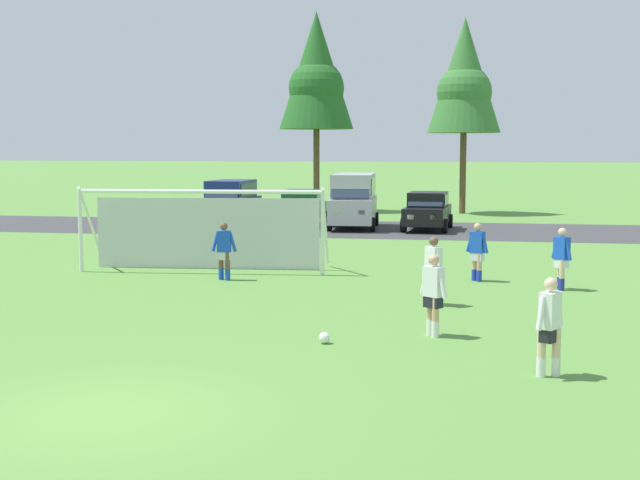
{
  "coord_description": "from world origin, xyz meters",
  "views": [
    {
      "loc": [
        5.04,
        -10.96,
        3.74
      ],
      "look_at": [
        1.74,
        7.54,
        1.69
      ],
      "focal_mm": 47.75,
      "sensor_mm": 36.0,
      "label": 1
    }
  ],
  "objects_px": {
    "soccer_ball": "(324,338)",
    "parked_car_slot_center": "(428,211)",
    "parked_car_slot_left": "(302,208)",
    "player_midfield_center": "(561,259)",
    "player_winger_left": "(477,252)",
    "player_defender_far": "(433,295)",
    "player_striker_near": "(550,327)",
    "player_trailing_back": "(224,251)",
    "parked_car_slot_center_left": "(353,199)",
    "parked_car_slot_far_left": "(230,202)",
    "player_winger_right": "(433,271)",
    "soccer_goal": "(206,228)"
  },
  "relations": [
    {
      "from": "parked_car_slot_center_left",
      "to": "parked_car_slot_center",
      "type": "height_order",
      "value": "parked_car_slot_center_left"
    },
    {
      "from": "player_striker_near",
      "to": "parked_car_slot_left",
      "type": "distance_m",
      "value": 27.38
    },
    {
      "from": "parked_car_slot_center_left",
      "to": "soccer_goal",
      "type": "bearing_deg",
      "value": -100.32
    },
    {
      "from": "soccer_ball",
      "to": "parked_car_slot_center_left",
      "type": "bearing_deg",
      "value": 96.52
    },
    {
      "from": "player_defender_far",
      "to": "parked_car_slot_left",
      "type": "height_order",
      "value": "parked_car_slot_left"
    },
    {
      "from": "player_trailing_back",
      "to": "parked_car_slot_center_left",
      "type": "bearing_deg",
      "value": 84.82
    },
    {
      "from": "soccer_ball",
      "to": "player_trailing_back",
      "type": "xyz_separation_m",
      "value": [
        -4.13,
        7.25,
        0.71
      ]
    },
    {
      "from": "player_midfield_center",
      "to": "player_trailing_back",
      "type": "xyz_separation_m",
      "value": [
        -9.22,
        0.03,
        0.0
      ]
    },
    {
      "from": "parked_car_slot_left",
      "to": "soccer_goal",
      "type": "bearing_deg",
      "value": -90.0
    },
    {
      "from": "player_winger_right",
      "to": "parked_car_slot_center_left",
      "type": "bearing_deg",
      "value": 103.43
    },
    {
      "from": "parked_car_slot_far_left",
      "to": "parked_car_slot_center_left",
      "type": "height_order",
      "value": "parked_car_slot_center_left"
    },
    {
      "from": "soccer_ball",
      "to": "parked_car_slot_left",
      "type": "bearing_deg",
      "value": 102.32
    },
    {
      "from": "player_midfield_center",
      "to": "player_winger_left",
      "type": "height_order",
      "value": "same"
    },
    {
      "from": "player_striker_near",
      "to": "parked_car_slot_left",
      "type": "xyz_separation_m",
      "value": [
        -9.28,
        25.76,
        0.05
      ]
    },
    {
      "from": "soccer_goal",
      "to": "player_striker_near",
      "type": "distance_m",
      "value": 14.24
    },
    {
      "from": "player_trailing_back",
      "to": "parked_car_slot_left",
      "type": "height_order",
      "value": "parked_car_slot_left"
    },
    {
      "from": "parked_car_slot_left",
      "to": "parked_car_slot_center",
      "type": "xyz_separation_m",
      "value": [
        6.04,
        -1.07,
        0.0
      ]
    },
    {
      "from": "player_winger_right",
      "to": "parked_car_slot_far_left",
      "type": "bearing_deg",
      "value": 118.51
    },
    {
      "from": "soccer_ball",
      "to": "player_striker_near",
      "type": "distance_m",
      "value": 4.4
    },
    {
      "from": "player_winger_left",
      "to": "parked_car_slot_center_left",
      "type": "height_order",
      "value": "parked_car_slot_center_left"
    },
    {
      "from": "soccer_ball",
      "to": "soccer_goal",
      "type": "height_order",
      "value": "soccer_goal"
    },
    {
      "from": "soccer_ball",
      "to": "parked_car_slot_far_left",
      "type": "xyz_separation_m",
      "value": [
        -8.76,
        23.94,
        1.0
      ]
    },
    {
      "from": "player_defender_far",
      "to": "soccer_ball",
      "type": "bearing_deg",
      "value": -153.35
    },
    {
      "from": "player_trailing_back",
      "to": "parked_car_slot_center_left",
      "type": "distance_m",
      "value": 16.2
    },
    {
      "from": "player_striker_near",
      "to": "parked_car_slot_far_left",
      "type": "relative_size",
      "value": 0.35
    },
    {
      "from": "player_trailing_back",
      "to": "parked_car_slot_far_left",
      "type": "xyz_separation_m",
      "value": [
        -4.63,
        16.7,
        0.29
      ]
    },
    {
      "from": "soccer_goal",
      "to": "player_winger_left",
      "type": "bearing_deg",
      "value": -5.77
    },
    {
      "from": "player_midfield_center",
      "to": "parked_car_slot_center_left",
      "type": "distance_m",
      "value": 17.93
    },
    {
      "from": "player_striker_near",
      "to": "player_defender_far",
      "type": "distance_m",
      "value": 3.34
    },
    {
      "from": "player_midfield_center",
      "to": "player_defender_far",
      "type": "height_order",
      "value": "same"
    },
    {
      "from": "soccer_ball",
      "to": "player_striker_near",
      "type": "relative_size",
      "value": 0.13
    },
    {
      "from": "soccer_goal",
      "to": "player_striker_near",
      "type": "height_order",
      "value": "soccer_goal"
    },
    {
      "from": "player_midfield_center",
      "to": "parked_car_slot_center_left",
      "type": "bearing_deg",
      "value": 115.65
    },
    {
      "from": "player_midfield_center",
      "to": "player_winger_right",
      "type": "distance_m",
      "value": 4.29
    },
    {
      "from": "soccer_ball",
      "to": "parked_car_slot_center",
      "type": "height_order",
      "value": "parked_car_slot_center"
    },
    {
      "from": "player_midfield_center",
      "to": "parked_car_slot_left",
      "type": "xyz_separation_m",
      "value": [
        -10.35,
        16.88,
        0.05
      ]
    },
    {
      "from": "parked_car_slot_left",
      "to": "player_striker_near",
      "type": "bearing_deg",
      "value": -70.19
    },
    {
      "from": "player_defender_far",
      "to": "player_winger_left",
      "type": "bearing_deg",
      "value": 82.98
    },
    {
      "from": "parked_car_slot_far_left",
      "to": "player_winger_right",
      "type": "bearing_deg",
      "value": -61.49
    },
    {
      "from": "soccer_goal",
      "to": "soccer_ball",
      "type": "bearing_deg",
      "value": -60.02
    },
    {
      "from": "player_winger_right",
      "to": "parked_car_slot_left",
      "type": "bearing_deg",
      "value": 109.88
    },
    {
      "from": "soccer_goal",
      "to": "player_winger_right",
      "type": "distance_m",
      "value": 8.57
    },
    {
      "from": "soccer_ball",
      "to": "parked_car_slot_center",
      "type": "distance_m",
      "value": 23.06
    },
    {
      "from": "player_midfield_center",
      "to": "parked_car_slot_center",
      "type": "xyz_separation_m",
      "value": [
        -4.31,
        15.81,
        0.05
      ]
    },
    {
      "from": "soccer_ball",
      "to": "player_midfield_center",
      "type": "distance_m",
      "value": 8.86
    },
    {
      "from": "parked_car_slot_far_left",
      "to": "parked_car_slot_left",
      "type": "relative_size",
      "value": 1.1
    },
    {
      "from": "player_midfield_center",
      "to": "player_trailing_back",
      "type": "relative_size",
      "value": 1.0
    },
    {
      "from": "player_winger_right",
      "to": "player_trailing_back",
      "type": "bearing_deg",
      "value": 154.49
    },
    {
      "from": "soccer_ball",
      "to": "parked_car_slot_center_left",
      "type": "relative_size",
      "value": 0.04
    },
    {
      "from": "player_winger_right",
      "to": "parked_car_slot_center",
      "type": "bearing_deg",
      "value": 93.34
    }
  ]
}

